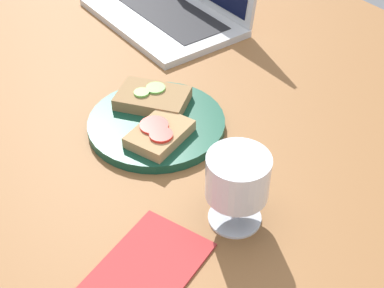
{
  "coord_description": "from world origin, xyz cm",
  "views": [
    {
      "loc": [
        54.21,
        -32.88,
        59.21
      ],
      "look_at": [
        5.85,
        2.68,
        8.0
      ],
      "focal_mm": 50.0,
      "sensor_mm": 36.0,
      "label": 1
    }
  ],
  "objects_px": {
    "plate": "(157,124)",
    "wine_glass": "(238,180)",
    "sandwich_with_cucumber": "(153,98)",
    "napkin": "(147,268)",
    "sandwich_with_tomato": "(159,133)"
  },
  "relations": [
    {
      "from": "plate",
      "to": "sandwich_with_cucumber",
      "type": "relative_size",
      "value": 1.61
    },
    {
      "from": "plate",
      "to": "wine_glass",
      "type": "distance_m",
      "value": 0.24
    },
    {
      "from": "sandwich_with_cucumber",
      "to": "wine_glass",
      "type": "height_order",
      "value": "wine_glass"
    },
    {
      "from": "sandwich_with_cucumber",
      "to": "sandwich_with_tomato",
      "type": "relative_size",
      "value": 1.19
    },
    {
      "from": "plate",
      "to": "napkin",
      "type": "xyz_separation_m",
      "value": [
        0.23,
        -0.17,
        -0.01
      ]
    },
    {
      "from": "napkin",
      "to": "plate",
      "type": "bearing_deg",
      "value": 144.18
    },
    {
      "from": "sandwich_with_cucumber",
      "to": "napkin",
      "type": "xyz_separation_m",
      "value": [
        0.28,
        -0.19,
        -0.02
      ]
    },
    {
      "from": "sandwich_with_tomato",
      "to": "napkin",
      "type": "distance_m",
      "value": 0.24
    },
    {
      "from": "sandwich_with_cucumber",
      "to": "wine_glass",
      "type": "relative_size",
      "value": 1.27
    },
    {
      "from": "wine_glass",
      "to": "napkin",
      "type": "height_order",
      "value": "wine_glass"
    },
    {
      "from": "plate",
      "to": "sandwich_with_tomato",
      "type": "relative_size",
      "value": 1.92
    },
    {
      "from": "plate",
      "to": "napkin",
      "type": "distance_m",
      "value": 0.29
    },
    {
      "from": "wine_glass",
      "to": "sandwich_with_cucumber",
      "type": "bearing_deg",
      "value": 170.58
    },
    {
      "from": "sandwich_with_cucumber",
      "to": "plate",
      "type": "bearing_deg",
      "value": -26.35
    },
    {
      "from": "sandwich_with_tomato",
      "to": "napkin",
      "type": "bearing_deg",
      "value": -37.57
    }
  ]
}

